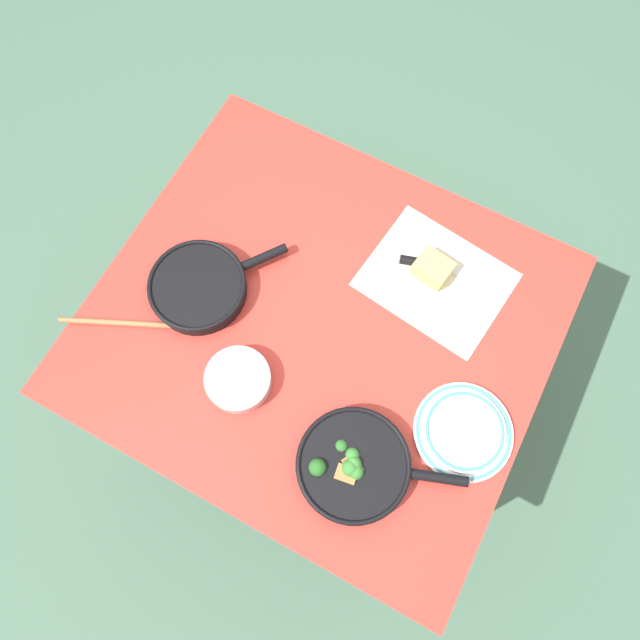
# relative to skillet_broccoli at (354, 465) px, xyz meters

# --- Properties ---
(ground_plane) EXTENTS (14.00, 14.00, 0.00)m
(ground_plane) POSITION_rel_skillet_broccoli_xyz_m (-0.23, 0.27, -0.80)
(ground_plane) COLOR #476B56
(dining_table_red) EXTENTS (1.11, 0.99, 0.77)m
(dining_table_red) POSITION_rel_skillet_broccoli_xyz_m (-0.23, 0.27, -0.11)
(dining_table_red) COLOR red
(dining_table_red) RESTS_ON ground_plane
(skillet_broccoli) EXTENTS (0.38, 0.26, 0.07)m
(skillet_broccoli) POSITION_rel_skillet_broccoli_xyz_m (0.00, 0.00, 0.00)
(skillet_broccoli) COLOR black
(skillet_broccoli) RESTS_ON dining_table_red
(skillet_eggs) EXTENTS (0.28, 0.33, 0.05)m
(skillet_eggs) POSITION_rel_skillet_broccoli_xyz_m (-0.54, 0.21, -0.00)
(skillet_eggs) COLOR black
(skillet_eggs) RESTS_ON dining_table_red
(wooden_spoon) EXTENTS (0.36, 0.18, 0.02)m
(wooden_spoon) POSITION_rel_skillet_broccoli_xyz_m (-0.59, 0.07, -0.02)
(wooden_spoon) COLOR #996B42
(wooden_spoon) RESTS_ON dining_table_red
(parchment_sheet) EXTENTS (0.38, 0.32, 0.00)m
(parchment_sheet) POSITION_rel_skillet_broccoli_xyz_m (-0.02, 0.51, -0.03)
(parchment_sheet) COLOR beige
(parchment_sheet) RESTS_ON dining_table_red
(grater_knife) EXTENTS (0.24, 0.10, 0.02)m
(grater_knife) POSITION_rel_skillet_broccoli_xyz_m (-0.05, 0.54, -0.02)
(grater_knife) COLOR silver
(grater_knife) RESTS_ON dining_table_red
(cheese_block) EXTENTS (0.10, 0.09, 0.05)m
(cheese_block) POSITION_rel_skillet_broccoli_xyz_m (-0.04, 0.52, -0.00)
(cheese_block) COLOR #EACC66
(cheese_block) RESTS_ON dining_table_red
(dinner_plate_stack) EXTENTS (0.23, 0.23, 0.03)m
(dinner_plate_stack) POSITION_rel_skillet_broccoli_xyz_m (0.19, 0.19, -0.01)
(dinner_plate_stack) COLOR white
(dinner_plate_stack) RESTS_ON dining_table_red
(prep_bowl_steel) EXTENTS (0.16, 0.16, 0.04)m
(prep_bowl_steel) POSITION_rel_skillet_broccoli_xyz_m (-0.33, 0.05, -0.01)
(prep_bowl_steel) COLOR #B7B7BC
(prep_bowl_steel) RESTS_ON dining_table_red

